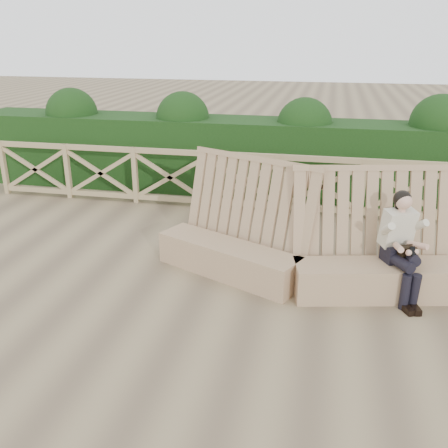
# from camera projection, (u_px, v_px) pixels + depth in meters

# --- Properties ---
(ground) EXTENTS (60.00, 60.00, 0.00)m
(ground) POSITION_uv_depth(u_px,v_px,m) (195.00, 300.00, 6.28)
(ground) COLOR brown
(ground) RESTS_ON ground
(bench) EXTENTS (4.09, 1.57, 1.58)m
(bench) POSITION_uv_depth(u_px,v_px,m) (301.00, 255.00, 6.61)
(bench) COLOR #9D7859
(bench) RESTS_ON ground
(woman) EXTENTS (0.56, 0.86, 1.37)m
(woman) POSITION_uv_depth(u_px,v_px,m) (401.00, 242.00, 6.15)
(woman) COLOR black
(woman) RESTS_ON ground
(guardrail) EXTENTS (10.10, 0.09, 1.10)m
(guardrail) POSITION_uv_depth(u_px,v_px,m) (243.00, 182.00, 9.27)
(guardrail) COLOR #8F7953
(guardrail) RESTS_ON ground
(hedge) EXTENTS (12.00, 1.20, 1.50)m
(hedge) POSITION_uv_depth(u_px,v_px,m) (254.00, 156.00, 10.30)
(hedge) COLOR black
(hedge) RESTS_ON ground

